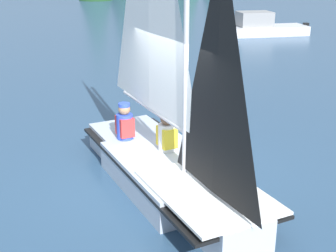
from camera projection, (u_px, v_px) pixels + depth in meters
The scene contains 5 objects.
ground_plane at pixel (168, 186), 7.90m from camera, with size 260.00×260.00×0.00m, color #2D4C6B.
sailboat_main at pixel (167, 140), 7.67m from camera, with size 2.46×4.79×5.86m.
sailor_helm at pixel (167, 143), 8.10m from camera, with size 0.36×0.39×1.16m.
sailor_crew at pixel (125, 131), 8.61m from camera, with size 0.36×0.39×1.16m.
motorboat_distant at pixel (259, 27), 23.04m from camera, with size 4.79×3.43×1.15m.
Camera 1 is at (-4.47, -5.50, 3.65)m, focal length 50.00 mm.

